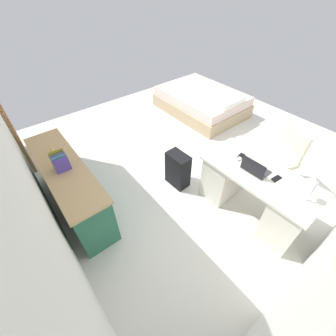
% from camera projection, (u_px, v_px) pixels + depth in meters
% --- Properties ---
extents(ground_plane, '(5.84, 5.84, 0.00)m').
position_uv_depth(ground_plane, '(190.00, 157.00, 4.10)').
color(ground_plane, silver).
extents(wall_back, '(4.69, 0.10, 2.76)m').
position_uv_depth(wall_back, '(8.00, 149.00, 2.06)').
color(wall_back, silver).
rests_on(wall_back, ground_plane).
extents(door_wooden, '(0.88, 0.05, 2.04)m').
position_uv_depth(door_wooden, '(1.00, 108.00, 3.36)').
color(door_wooden, '#936038').
rests_on(door_wooden, ground_plane).
extents(desk, '(1.46, 0.71, 0.74)m').
position_uv_depth(desk, '(254.00, 193.00, 2.97)').
color(desk, silver).
rests_on(desk, ground_plane).
extents(office_chair, '(0.59, 0.59, 0.94)m').
position_uv_depth(office_chair, '(279.00, 161.00, 3.38)').
color(office_chair, black).
rests_on(office_chair, ground_plane).
extents(credenza, '(1.80, 0.48, 0.78)m').
position_uv_depth(credenza, '(71.00, 187.00, 3.04)').
color(credenza, '#28664C').
rests_on(credenza, ground_plane).
extents(bed, '(1.92, 1.43, 0.58)m').
position_uv_depth(bed, '(202.00, 102.00, 5.17)').
color(bed, tan).
rests_on(bed, ground_plane).
extents(suitcase_black, '(0.37, 0.24, 0.58)m').
position_uv_depth(suitcase_black, '(178.00, 170.00, 3.43)').
color(suitcase_black, black).
rests_on(suitcase_black, ground_plane).
extents(laptop, '(0.32, 0.23, 0.21)m').
position_uv_depth(laptop, '(255.00, 169.00, 2.72)').
color(laptop, '#333338').
rests_on(laptop, desk).
extents(computer_mouse, '(0.06, 0.10, 0.03)m').
position_uv_depth(computer_mouse, '(239.00, 159.00, 2.91)').
color(computer_mouse, white).
rests_on(computer_mouse, desk).
extents(cell_phone_near_laptop, '(0.08, 0.14, 0.01)m').
position_uv_depth(cell_phone_near_laptop, '(276.00, 178.00, 2.66)').
color(cell_phone_near_laptop, black).
rests_on(cell_phone_near_laptop, desk).
extents(cell_phone_by_mouse, '(0.09, 0.15, 0.01)m').
position_uv_depth(cell_phone_by_mouse, '(241.00, 156.00, 2.97)').
color(cell_phone_by_mouse, black).
rests_on(cell_phone_by_mouse, desk).
extents(desk_lamp, '(0.16, 0.11, 0.34)m').
position_uv_depth(desk_lamp, '(313.00, 183.00, 2.27)').
color(desk_lamp, silver).
rests_on(desk_lamp, desk).
extents(book_row, '(0.16, 0.17, 0.23)m').
position_uv_depth(book_row, '(60.00, 162.00, 2.67)').
color(book_row, '#4B399A').
rests_on(book_row, credenza).
extents(figurine_small, '(0.08, 0.08, 0.11)m').
position_uv_depth(figurine_small, '(52.00, 150.00, 2.90)').
color(figurine_small, gold).
rests_on(figurine_small, credenza).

